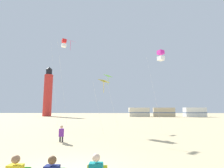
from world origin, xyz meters
name	(u,v)px	position (x,y,z in m)	size (l,w,h in m)	color
kite_flyer_standing	(61,133)	(-1.90, 5.73, 0.61)	(0.43, 0.55, 1.16)	#722D99
kite_box_scarlet	(64,43)	(-5.58, 17.39, 11.71)	(2.21, 2.21, 12.32)	silver
kite_box_magenta	(161,56)	(6.90, 12.26, 8.19)	(1.90, 2.01, 8.77)	silver
kite_diamond_rainbow	(70,44)	(-3.39, 12.57, 9.72)	(2.04, 2.04, 10.37)	silver
kite_diamond_lime	(108,78)	(0.94, 15.20, 6.26)	(1.88, 1.88, 6.68)	silver
kite_diamond_gold	(104,83)	(0.62, 11.06, 4.98)	(1.77, 1.77, 5.34)	silver
lighthouse_distant	(48,93)	(-20.83, 51.57, 7.84)	(2.80, 2.80, 16.80)	red
rv_van_cream	(139,112)	(9.45, 49.53, 1.39)	(6.52, 2.57, 2.80)	beige
rv_van_tan	(164,112)	(17.09, 48.66, 1.39)	(6.61, 2.87, 2.80)	#C6B28C
rv_van_white	(195,112)	(26.02, 47.25, 1.39)	(6.61, 2.87, 2.80)	white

